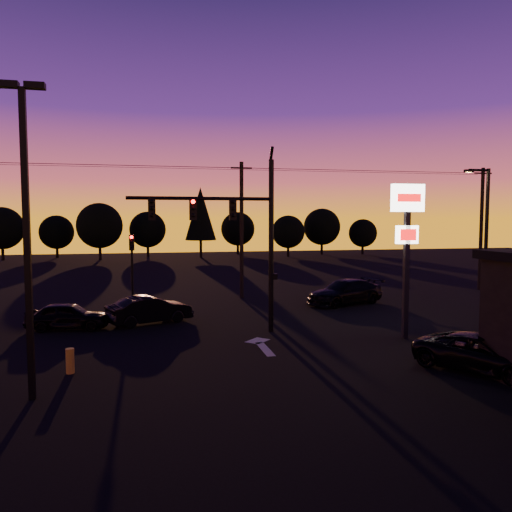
% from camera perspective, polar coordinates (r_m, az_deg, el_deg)
% --- Properties ---
extents(ground, '(120.00, 120.00, 0.00)m').
position_cam_1_polar(ground, '(19.59, 0.28, -11.41)').
color(ground, black).
rests_on(ground, ground).
extents(lane_arrow, '(1.20, 3.10, 0.01)m').
position_cam_1_polar(lane_arrow, '(21.26, 0.62, -10.13)').
color(lane_arrow, beige).
rests_on(lane_arrow, ground).
extents(traffic_signal_mast, '(6.79, 0.52, 8.58)m').
position_cam_1_polar(traffic_signal_mast, '(22.75, -2.16, 3.38)').
color(traffic_signal_mast, black).
rests_on(traffic_signal_mast, ground).
extents(secondary_signal, '(0.30, 0.31, 4.35)m').
position_cam_1_polar(secondary_signal, '(29.99, -13.99, -0.49)').
color(secondary_signal, black).
rests_on(secondary_signal, ground).
extents(parking_lot_light, '(1.25, 0.30, 9.14)m').
position_cam_1_polar(parking_lot_light, '(15.76, -24.77, 3.77)').
color(parking_lot_light, black).
rests_on(parking_lot_light, ground).
extents(pylon_sign, '(1.50, 0.28, 6.80)m').
position_cam_1_polar(pylon_sign, '(22.80, 16.88, 3.14)').
color(pylon_sign, black).
rests_on(pylon_sign, ground).
extents(streetlight, '(1.55, 0.35, 8.00)m').
position_cam_1_polar(streetlight, '(29.95, 24.69, 2.23)').
color(streetlight, black).
rests_on(streetlight, ground).
extents(utility_pole_1, '(1.40, 0.26, 9.00)m').
position_cam_1_polar(utility_pole_1, '(32.98, -1.66, 3.08)').
color(utility_pole_1, black).
rests_on(utility_pole_1, ground).
extents(utility_pole_2, '(1.40, 0.26, 9.00)m').
position_cam_1_polar(utility_pole_2, '(40.40, 24.34, 2.93)').
color(utility_pole_2, black).
rests_on(utility_pole_2, ground).
extents(power_wires, '(36.00, 1.22, 0.07)m').
position_cam_1_polar(power_wires, '(33.13, -1.67, 9.97)').
color(power_wires, black).
rests_on(power_wires, ground).
extents(bollard, '(0.29, 0.29, 0.86)m').
position_cam_1_polar(bollard, '(18.60, -20.48, -11.17)').
color(bollard, gold).
rests_on(bollard, ground).
extents(tree_0, '(5.36, 5.36, 6.74)m').
position_cam_1_polar(tree_0, '(70.70, -27.05, 2.85)').
color(tree_0, black).
rests_on(tree_0, ground).
extents(tree_1, '(4.54, 4.54, 5.71)m').
position_cam_1_polar(tree_1, '(72.40, -21.83, 2.54)').
color(tree_1, black).
rests_on(tree_1, ground).
extents(tree_2, '(5.77, 5.78, 7.26)m').
position_cam_1_polar(tree_2, '(66.66, -17.45, 3.33)').
color(tree_2, black).
rests_on(tree_2, ground).
extents(tree_3, '(4.95, 4.95, 6.22)m').
position_cam_1_polar(tree_3, '(70.41, -12.28, 2.96)').
color(tree_3, black).
rests_on(tree_3, ground).
extents(tree_4, '(4.18, 4.18, 9.50)m').
position_cam_1_polar(tree_4, '(67.77, -6.36, 4.83)').
color(tree_4, black).
rests_on(tree_4, ground).
extents(tree_5, '(4.95, 4.95, 6.22)m').
position_cam_1_polar(tree_5, '(73.59, -2.10, 3.12)').
color(tree_5, black).
rests_on(tree_5, ground).
extents(tree_6, '(4.54, 4.54, 5.71)m').
position_cam_1_polar(tree_6, '(69.12, 3.70, 2.77)').
color(tree_6, black).
rests_on(tree_6, ground).
extents(tree_7, '(5.36, 5.36, 6.74)m').
position_cam_1_polar(tree_7, '(73.82, 7.55, 3.33)').
color(tree_7, black).
rests_on(tree_7, ground).
extents(tree_8, '(4.12, 4.12, 5.19)m').
position_cam_1_polar(tree_8, '(75.18, 12.11, 2.57)').
color(tree_8, black).
rests_on(tree_8, ground).
extents(car_left, '(3.98, 2.00, 1.30)m').
position_cam_1_polar(car_left, '(25.68, -20.69, -6.41)').
color(car_left, black).
rests_on(car_left, ground).
extents(car_mid, '(4.49, 3.00, 1.40)m').
position_cam_1_polar(car_mid, '(25.92, -12.04, -6.02)').
color(car_mid, black).
rests_on(car_mid, ground).
extents(car_right, '(5.62, 3.87, 1.51)m').
position_cam_1_polar(car_right, '(31.45, 10.12, -4.07)').
color(car_right, black).
rests_on(car_right, ground).
extents(suv_parked, '(4.24, 5.00, 1.27)m').
position_cam_1_polar(suv_parked, '(19.28, 24.49, -10.11)').
color(suv_parked, black).
rests_on(suv_parked, ground).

